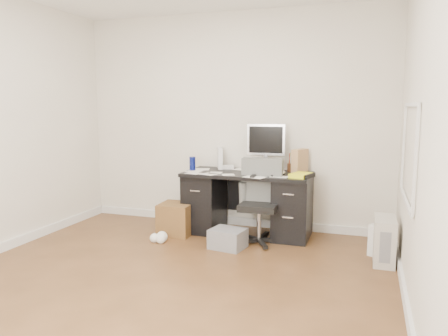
{
  "coord_description": "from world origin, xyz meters",
  "views": [
    {
      "loc": [
        1.67,
        -3.32,
        1.54
      ],
      "look_at": [
        0.15,
        1.2,
        0.86
      ],
      "focal_mm": 35.0,
      "sensor_mm": 36.0,
      "label": 1
    }
  ],
  "objects_px": {
    "office_chair": "(259,202)",
    "wicker_basket": "(176,219)",
    "lcd_monitor": "(266,147)",
    "desk": "(247,201)",
    "pc_tower": "(384,240)",
    "keyboard": "(259,174)"
  },
  "relations": [
    {
      "from": "keyboard",
      "to": "pc_tower",
      "type": "distance_m",
      "value": 1.53
    },
    {
      "from": "keyboard",
      "to": "office_chair",
      "type": "height_order",
      "value": "office_chair"
    },
    {
      "from": "desk",
      "to": "lcd_monitor",
      "type": "bearing_deg",
      "value": 43.45
    },
    {
      "from": "pc_tower",
      "to": "wicker_basket",
      "type": "xyz_separation_m",
      "value": [
        -2.35,
        0.23,
        -0.04
      ]
    },
    {
      "from": "office_chair",
      "to": "wicker_basket",
      "type": "height_order",
      "value": "office_chair"
    },
    {
      "from": "keyboard",
      "to": "office_chair",
      "type": "relative_size",
      "value": 0.41
    },
    {
      "from": "keyboard",
      "to": "office_chair",
      "type": "bearing_deg",
      "value": -67.3
    },
    {
      "from": "desk",
      "to": "pc_tower",
      "type": "height_order",
      "value": "desk"
    },
    {
      "from": "desk",
      "to": "lcd_monitor",
      "type": "height_order",
      "value": "lcd_monitor"
    },
    {
      "from": "lcd_monitor",
      "to": "office_chair",
      "type": "relative_size",
      "value": 0.62
    },
    {
      "from": "lcd_monitor",
      "to": "office_chair",
      "type": "bearing_deg",
      "value": -87.72
    },
    {
      "from": "lcd_monitor",
      "to": "pc_tower",
      "type": "bearing_deg",
      "value": -29.68
    },
    {
      "from": "desk",
      "to": "pc_tower",
      "type": "distance_m",
      "value": 1.65
    },
    {
      "from": "wicker_basket",
      "to": "desk",
      "type": "bearing_deg",
      "value": 20.62
    },
    {
      "from": "desk",
      "to": "pc_tower",
      "type": "xyz_separation_m",
      "value": [
        1.55,
        -0.53,
        -0.17
      ]
    },
    {
      "from": "office_chair",
      "to": "wicker_basket",
      "type": "xyz_separation_m",
      "value": [
        -1.02,
        0.01,
        -0.28
      ]
    },
    {
      "from": "pc_tower",
      "to": "lcd_monitor",
      "type": "bearing_deg",
      "value": 152.47
    },
    {
      "from": "pc_tower",
      "to": "wicker_basket",
      "type": "relative_size",
      "value": 1.19
    },
    {
      "from": "keyboard",
      "to": "wicker_basket",
      "type": "relative_size",
      "value": 1.02
    },
    {
      "from": "desk",
      "to": "wicker_basket",
      "type": "height_order",
      "value": "desk"
    },
    {
      "from": "office_chair",
      "to": "lcd_monitor",
      "type": "bearing_deg",
      "value": 93.33
    },
    {
      "from": "keyboard",
      "to": "pc_tower",
      "type": "relative_size",
      "value": 0.86
    }
  ]
}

